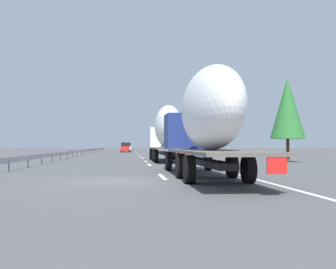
{
  "coord_description": "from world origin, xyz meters",
  "views": [
    {
      "loc": [
        -15.94,
        -0.3,
        1.4
      ],
      "look_at": [
        14.06,
        -3.24,
        2.19
      ],
      "focal_mm": 43.39,
      "sensor_mm": 36.0,
      "label": 1
    }
  ],
  "objects_px": {
    "car_yellow_coupe": "(126,147)",
    "road_sign": "(174,139)",
    "car_silver_hatch": "(127,147)",
    "truck_trailing": "(205,119)",
    "car_black_suv": "(126,147)",
    "car_red_compact": "(125,147)",
    "truck_lead": "(167,131)"
  },
  "relations": [
    {
      "from": "car_silver_hatch",
      "to": "car_black_suv",
      "type": "distance_m",
      "value": 10.14
    },
    {
      "from": "car_black_suv",
      "to": "car_yellow_coupe",
      "type": "height_order",
      "value": "car_yellow_coupe"
    },
    {
      "from": "truck_lead",
      "to": "car_black_suv",
      "type": "height_order",
      "value": "truck_lead"
    },
    {
      "from": "truck_trailing",
      "to": "car_silver_hatch",
      "type": "bearing_deg",
      "value": 2.88
    },
    {
      "from": "car_silver_hatch",
      "to": "car_black_suv",
      "type": "bearing_deg",
      "value": 1.05
    },
    {
      "from": "truck_lead",
      "to": "car_yellow_coupe",
      "type": "height_order",
      "value": "truck_lead"
    },
    {
      "from": "truck_lead",
      "to": "truck_trailing",
      "type": "distance_m",
      "value": 17.54
    },
    {
      "from": "car_red_compact",
      "to": "road_sign",
      "type": "relative_size",
      "value": 1.25
    },
    {
      "from": "truck_lead",
      "to": "car_black_suv",
      "type": "relative_size",
      "value": 2.71
    },
    {
      "from": "truck_trailing",
      "to": "road_sign",
      "type": "relative_size",
      "value": 4.35
    },
    {
      "from": "truck_trailing",
      "to": "car_yellow_coupe",
      "type": "bearing_deg",
      "value": 2.43
    },
    {
      "from": "truck_trailing",
      "to": "car_black_suv",
      "type": "relative_size",
      "value": 3.11
    },
    {
      "from": "car_yellow_coupe",
      "to": "road_sign",
      "type": "xyz_separation_m",
      "value": [
        -50.85,
        -6.93,
        1.31
      ]
    },
    {
      "from": "car_yellow_coupe",
      "to": "car_black_suv",
      "type": "bearing_deg",
      "value": -179.47
    },
    {
      "from": "car_red_compact",
      "to": "road_sign",
      "type": "bearing_deg",
      "value": -162.05
    },
    {
      "from": "car_yellow_coupe",
      "to": "road_sign",
      "type": "distance_m",
      "value": 51.33
    },
    {
      "from": "car_red_compact",
      "to": "road_sign",
      "type": "height_order",
      "value": "road_sign"
    },
    {
      "from": "road_sign",
      "to": "truck_lead",
      "type": "bearing_deg",
      "value": 172.0
    },
    {
      "from": "road_sign",
      "to": "car_black_suv",
      "type": "bearing_deg",
      "value": 9.41
    },
    {
      "from": "truck_trailing",
      "to": "car_silver_hatch",
      "type": "relative_size",
      "value": 3.51
    },
    {
      "from": "truck_lead",
      "to": "car_silver_hatch",
      "type": "distance_m",
      "value": 53.38
    },
    {
      "from": "truck_trailing",
      "to": "road_sign",
      "type": "distance_m",
      "value": 39.73
    },
    {
      "from": "truck_lead",
      "to": "car_yellow_coupe",
      "type": "relative_size",
      "value": 2.71
    },
    {
      "from": "car_yellow_coupe",
      "to": "car_red_compact",
      "type": "height_order",
      "value": "car_yellow_coupe"
    },
    {
      "from": "car_silver_hatch",
      "to": "road_sign",
      "type": "xyz_separation_m",
      "value": [
        -31.17,
        -6.66,
        1.32
      ]
    },
    {
      "from": "car_black_suv",
      "to": "car_yellow_coupe",
      "type": "xyz_separation_m",
      "value": [
        9.53,
        0.09,
        0.04
      ]
    },
    {
      "from": "truck_lead",
      "to": "car_silver_hatch",
      "type": "height_order",
      "value": "truck_lead"
    },
    {
      "from": "car_silver_hatch",
      "to": "truck_trailing",
      "type": "bearing_deg",
      "value": -177.12
    },
    {
      "from": "truck_trailing",
      "to": "car_black_suv",
      "type": "xyz_separation_m",
      "value": [
        80.92,
        3.74,
        -1.62
      ]
    },
    {
      "from": "car_black_suv",
      "to": "road_sign",
      "type": "xyz_separation_m",
      "value": [
        -41.31,
        -6.84,
        1.35
      ]
    },
    {
      "from": "truck_lead",
      "to": "car_black_suv",
      "type": "xyz_separation_m",
      "value": [
        63.37,
        3.74,
        -1.67
      ]
    },
    {
      "from": "car_silver_hatch",
      "to": "car_black_suv",
      "type": "relative_size",
      "value": 0.89
    }
  ]
}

